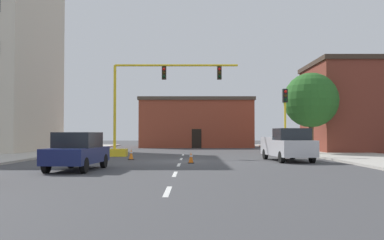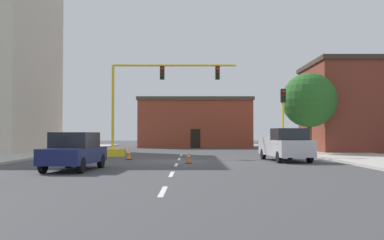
{
  "view_description": "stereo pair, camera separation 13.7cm",
  "coord_description": "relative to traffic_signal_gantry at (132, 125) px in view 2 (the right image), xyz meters",
  "views": [
    {
      "loc": [
        0.71,
        -27.01,
        1.68
      ],
      "look_at": [
        0.77,
        6.28,
        2.69
      ],
      "focal_mm": 41.78,
      "sensor_mm": 36.0,
      "label": 1
    },
    {
      "loc": [
        0.85,
        -27.01,
        1.68
      ],
      "look_at": [
        0.77,
        6.28,
        2.69
      ],
      "focal_mm": 41.78,
      "sensor_mm": 36.0,
      "label": 2
    }
  ],
  "objects": [
    {
      "name": "traffic_cone_roadside_b",
      "position": [
        0.46,
        -4.2,
        -1.96
      ],
      "size": [
        0.36,
        0.36,
        0.7
      ],
      "color": "black",
      "rests_on": "ground_plane"
    },
    {
      "name": "lane_stripe_seg_1",
      "position": [
        3.68,
        -14.49,
        -2.3
      ],
      "size": [
        0.16,
        2.4,
        0.01
      ],
      "primitive_type": "cube",
      "color": "silver",
      "rests_on": "ground_plane"
    },
    {
      "name": "traffic_cone_roadside_a",
      "position": [
        4.33,
        -7.72,
        -1.99
      ],
      "size": [
        0.36,
        0.36,
        0.64
      ],
      "color": "black",
      "rests_on": "ground_plane"
    },
    {
      "name": "tree_right_mid",
      "position": [
        13.79,
        2.16,
        2.02
      ],
      "size": [
        4.32,
        4.32,
        6.49
      ],
      "color": "brown",
      "rests_on": "ground_plane"
    },
    {
      "name": "sedan_navy_near_left",
      "position": [
        -0.87,
        -12.51,
        -1.41
      ],
      "size": [
        2.18,
        4.62,
        1.74
      ],
      "color": "navy",
      "rests_on": "ground_plane"
    },
    {
      "name": "lane_stripe_seg_2",
      "position": [
        3.68,
        -8.99,
        -2.3
      ],
      "size": [
        0.16,
        2.4,
        0.01
      ],
      "primitive_type": "cube",
      "color": "silver",
      "rests_on": "ground_plane"
    },
    {
      "name": "sidewalk_right",
      "position": [
        16.08,
        2.01,
        -2.23
      ],
      "size": [
        6.0,
        56.0,
        0.14
      ],
      "primitive_type": "cube",
      "color": "#B2ADA3",
      "rests_on": "ground_plane"
    },
    {
      "name": "sidewalk_left",
      "position": [
        -8.72,
        2.01,
        -2.23
      ],
      "size": [
        6.0,
        56.0,
        0.14
      ],
      "primitive_type": "cube",
      "color": "#B2ADA3",
      "rests_on": "ground_plane"
    },
    {
      "name": "building_brick_center",
      "position": [
        4.91,
        22.29,
        0.69
      ],
      "size": [
        13.66,
        8.31,
        5.97
      ],
      "color": "brown",
      "rests_on": "ground_plane"
    },
    {
      "name": "lane_stripe_seg_3",
      "position": [
        3.68,
        -3.49,
        -2.3
      ],
      "size": [
        0.16,
        2.4,
        0.01
      ],
      "primitive_type": "cube",
      "color": "silver",
      "rests_on": "ground_plane"
    },
    {
      "name": "lane_stripe_seg_4",
      "position": [
        3.68,
        2.01,
        -2.3
      ],
      "size": [
        0.16,
        2.4,
        0.01
      ],
      "primitive_type": "cube",
      "color": "silver",
      "rests_on": "ground_plane"
    },
    {
      "name": "lane_stripe_seg_0",
      "position": [
        3.68,
        -19.99,
        -2.3
      ],
      "size": [
        0.16,
        2.4,
        0.01
      ],
      "primitive_type": "cube",
      "color": "silver",
      "rests_on": "ground_plane"
    },
    {
      "name": "pickup_truck_silver",
      "position": [
        10.23,
        -5.73,
        -1.33
      ],
      "size": [
        2.46,
        5.55,
        1.99
      ],
      "color": "#BCBCC1",
      "rests_on": "ground_plane"
    },
    {
      "name": "traffic_signal_gantry",
      "position": [
        0.0,
        0.0,
        0.0
      ],
      "size": [
        10.02,
        1.2,
        6.83
      ],
      "color": "yellow",
      "rests_on": "ground_plane"
    },
    {
      "name": "ground_plane",
      "position": [
        3.68,
        -5.99,
        -2.3
      ],
      "size": [
        160.0,
        160.0,
        0.0
      ],
      "primitive_type": "plane",
      "color": "#424244"
    },
    {
      "name": "traffic_light_pole_right",
      "position": [
        10.89,
        -1.92,
        1.23
      ],
      "size": [
        0.32,
        0.47,
        4.8
      ],
      "color": "yellow",
      "rests_on": "ground_plane"
    }
  ]
}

